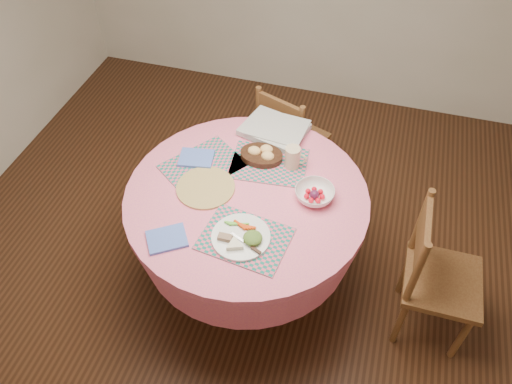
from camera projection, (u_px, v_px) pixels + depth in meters
The scene contains 16 objects.
ground at pixel (248, 277), 3.06m from camera, with size 4.00×4.00×0.00m, color #331C0F.
room_envelope at pixel (243, 14), 1.81m from camera, with size 4.01×4.01×2.71m.
dining_table at pixel (247, 219), 2.66m from camera, with size 1.24×1.24×0.75m.
chair_right at pixel (434, 274), 2.54m from camera, with size 0.39×0.41×0.87m.
chair_back at pixel (288, 138), 3.28m from camera, with size 0.49×0.48×0.84m.
placemat_front at pixel (245, 239), 2.32m from camera, with size 0.40×0.30×0.01m, color #137062.
placemat_left at pixel (203, 166), 2.65m from camera, with size 0.40×0.30×0.01m, color #137062.
placemat_back at pixel (269, 164), 2.66m from camera, with size 0.40×0.30×0.01m, color #137062.
wicker_trivet at pixel (206, 188), 2.54m from camera, with size 0.30×0.30×0.01m, color #A18145.
napkin_near at pixel (167, 239), 2.31m from camera, with size 0.18×0.14×0.01m, color #506ECF.
napkin_far at pixel (196, 158), 2.68m from camera, with size 0.18×0.14×0.01m, color #506ECF.
dinner_plate at pixel (242, 237), 2.30m from camera, with size 0.28×0.28×0.05m.
bread_bowl at pixel (262, 154), 2.67m from camera, with size 0.23×0.23×0.08m.
latte_mug at pixel (293, 157), 2.60m from camera, with size 0.12×0.08×0.12m.
fruit_bowl at pixel (315, 194), 2.47m from camera, with size 0.23×0.23×0.06m.
newspaper_stack at pixel (275, 129), 2.82m from camera, with size 0.40×0.35×0.04m.
Camera 1 is at (0.52, -1.62, 2.60)m, focal length 35.00 mm.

